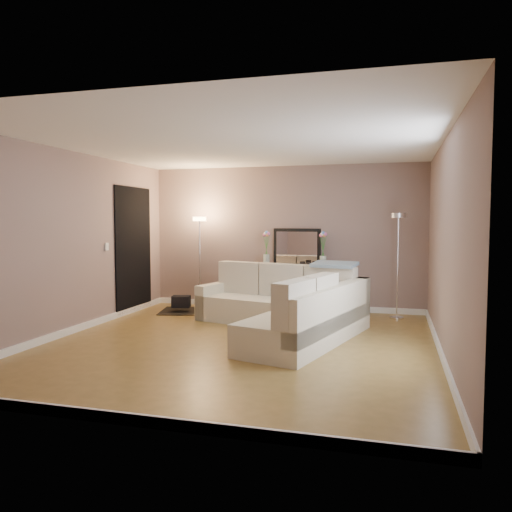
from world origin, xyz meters
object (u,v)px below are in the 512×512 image
(sectional_sofa, at_px, (288,308))
(floor_lamp_unlit, at_px, (398,244))
(floor_lamp_lit, at_px, (200,244))
(console_table, at_px, (290,287))

(sectional_sofa, xyz_separation_m, floor_lamp_unlit, (1.54, 1.39, 0.89))
(floor_lamp_lit, distance_m, floor_lamp_unlit, 3.49)
(sectional_sofa, bearing_deg, console_table, 100.41)
(sectional_sofa, bearing_deg, floor_lamp_lit, 143.58)
(console_table, distance_m, floor_lamp_unlit, 2.01)
(console_table, xyz_separation_m, floor_lamp_lit, (-1.65, -0.16, 0.76))
(floor_lamp_lit, bearing_deg, sectional_sofa, -36.42)
(console_table, relative_size, floor_lamp_unlit, 0.73)
(floor_lamp_unlit, bearing_deg, console_table, 173.57)
(sectional_sofa, distance_m, floor_lamp_unlit, 2.26)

